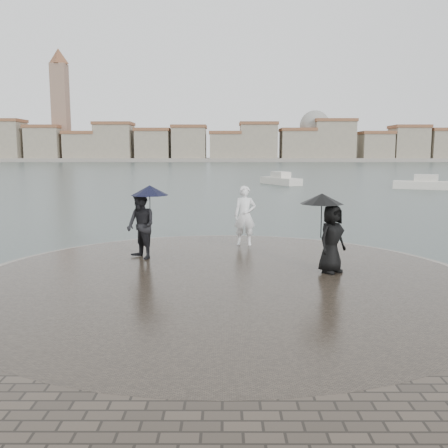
{
  "coord_description": "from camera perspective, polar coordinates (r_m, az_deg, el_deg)",
  "views": [
    {
      "loc": [
        0.03,
        -8.04,
        3.32
      ],
      "look_at": [
        0.0,
        4.8,
        1.45
      ],
      "focal_mm": 40.0,
      "sensor_mm": 36.0,
      "label": 1
    }
  ],
  "objects": [
    {
      "name": "far_skyline",
      "position": [
        168.88,
        -2.02,
        9.04
      ],
      "size": [
        260.0,
        20.0,
        37.0
      ],
      "color": "gray",
      "rests_on": "ground"
    },
    {
      "name": "ground",
      "position": [
        8.7,
        -0.09,
        -14.14
      ],
      "size": [
        400.0,
        400.0,
        0.0
      ],
      "primitive_type": "plane",
      "color": "#2B3835",
      "rests_on": "ground"
    },
    {
      "name": "quay_tip",
      "position": [
        11.96,
        -0.02,
        -6.93
      ],
      "size": [
        11.9,
        11.9,
        0.36
      ],
      "primitive_type": "cylinder",
      "color": "#2D261E",
      "rests_on": "ground"
    },
    {
      "name": "visitor_right",
      "position": [
        12.45,
        11.9,
        -0.37
      ],
      "size": [
        1.27,
        1.11,
        1.95
      ],
      "color": "black",
      "rests_on": "quay_tip"
    },
    {
      "name": "boats",
      "position": [
        49.33,
        14.03,
        4.61
      ],
      "size": [
        17.06,
        11.0,
        1.5
      ],
      "color": "beige",
      "rests_on": "ground"
    },
    {
      "name": "visitor_left",
      "position": [
        13.97,
        -9.28,
        0.66
      ],
      "size": [
        1.34,
        1.2,
        2.04
      ],
      "color": "black",
      "rests_on": "quay_tip"
    },
    {
      "name": "statue",
      "position": [
        15.85,
        2.4,
        0.97
      ],
      "size": [
        0.72,
        0.5,
        1.89
      ],
      "primitive_type": "imported",
      "rotation": [
        0.0,
        0.0,
        -0.07
      ],
      "color": "white",
      "rests_on": "quay_tip"
    },
    {
      "name": "kerb_ring",
      "position": [
        11.97,
        -0.02,
        -7.03
      ],
      "size": [
        12.5,
        12.5,
        0.32
      ],
      "primitive_type": "cylinder",
      "color": "gray",
      "rests_on": "ground"
    }
  ]
}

